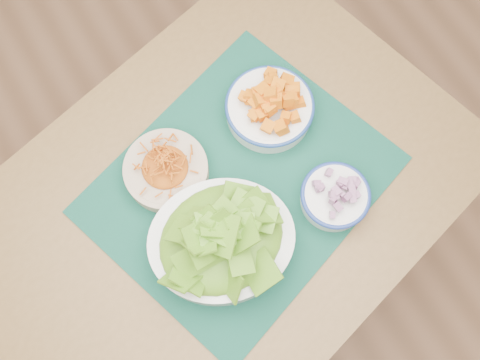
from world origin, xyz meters
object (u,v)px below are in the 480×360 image
(squash_bowl, at_px, (270,106))
(placemat, at_px, (240,185))
(table, at_px, (208,222))
(carrot_bowl, at_px, (166,169))
(onion_bowl, at_px, (335,196))
(lettuce_bowl, at_px, (221,238))

(squash_bowl, bearing_deg, placemat, -142.30)
(table, bearing_deg, carrot_bowl, 91.05)
(placemat, distance_m, onion_bowl, 0.20)
(carrot_bowl, height_order, squash_bowl, squash_bowl)
(table, xyz_separation_m, squash_bowl, (0.23, 0.12, 0.15))
(table, bearing_deg, lettuce_bowl, -108.62)
(carrot_bowl, bearing_deg, lettuce_bowl, -83.25)
(placemat, height_order, squash_bowl, squash_bowl)
(placemat, relative_size, squash_bowl, 2.66)
(onion_bowl, bearing_deg, squash_bowl, 92.39)
(table, height_order, squash_bowl, squash_bowl)
(lettuce_bowl, bearing_deg, placemat, 62.67)
(placemat, bearing_deg, squash_bowl, 20.16)
(carrot_bowl, xyz_separation_m, lettuce_bowl, (0.02, -0.19, 0.03))
(carrot_bowl, bearing_deg, placemat, -39.65)
(onion_bowl, bearing_deg, table, 153.30)
(squash_bowl, distance_m, onion_bowl, 0.23)
(table, height_order, lettuce_bowl, lettuce_bowl)
(placemat, height_order, onion_bowl, onion_bowl)
(carrot_bowl, height_order, onion_bowl, onion_bowl)
(table, height_order, carrot_bowl, carrot_bowl)
(table, distance_m, lettuce_bowl, 0.19)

